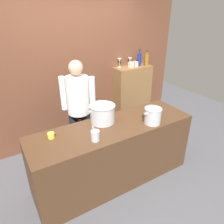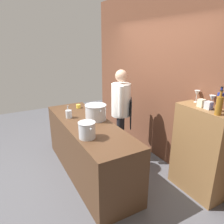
# 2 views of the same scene
# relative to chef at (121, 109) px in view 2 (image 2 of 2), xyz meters

# --- Properties ---
(ground_plane) EXTENTS (8.00, 8.00, 0.00)m
(ground_plane) POSITION_rel_chef_xyz_m (0.18, -0.73, -0.96)
(ground_plane) COLOR #4C4C51
(brick_back_panel) EXTENTS (4.40, 0.10, 3.00)m
(brick_back_panel) POSITION_rel_chef_xyz_m (0.18, 0.67, 0.54)
(brick_back_panel) COLOR brown
(brick_back_panel) RESTS_ON ground_plane
(prep_counter) EXTENTS (2.28, 0.70, 0.90)m
(prep_counter) POSITION_rel_chef_xyz_m (0.18, -0.73, -0.51)
(prep_counter) COLOR #472D1C
(prep_counter) RESTS_ON ground_plane
(bar_cabinet) EXTENTS (0.76, 0.32, 1.29)m
(bar_cabinet) POSITION_rel_chef_xyz_m (1.37, 0.46, -0.32)
(bar_cabinet) COLOR brown
(bar_cabinet) RESTS_ON ground_plane
(chef) EXTENTS (0.46, 0.41, 1.66)m
(chef) POSITION_rel_chef_xyz_m (0.00, 0.00, 0.00)
(chef) COLOR black
(chef) RESTS_ON ground_plane
(stockpot_large) EXTENTS (0.41, 0.35, 0.25)m
(stockpot_large) POSITION_rel_chef_xyz_m (0.12, -0.55, 0.06)
(stockpot_large) COLOR #B7BABF
(stockpot_large) RESTS_ON prep_counter
(stockpot_small) EXTENTS (0.29, 0.23, 0.22)m
(stockpot_small) POSITION_rel_chef_xyz_m (0.68, -0.94, 0.05)
(stockpot_small) COLOR #B7BABF
(stockpot_small) RESTS_ON prep_counter
(utensil_crock) EXTENTS (0.10, 0.10, 0.21)m
(utensil_crock) POSITION_rel_chef_xyz_m (-0.18, -0.91, 0.00)
(utensil_crock) COLOR #B7BABF
(utensil_crock) RESTS_ON prep_counter
(butter_jar) EXTENTS (0.08, 0.08, 0.07)m
(butter_jar) POSITION_rel_chef_xyz_m (-0.61, -0.58, -0.03)
(butter_jar) COLOR yellow
(butter_jar) RESTS_ON prep_counter
(wine_bottle_amber) EXTENTS (0.08, 0.08, 0.30)m
(wine_bottle_amber) POSITION_rel_chef_xyz_m (1.61, 0.35, 0.44)
(wine_bottle_amber) COLOR #8C5919
(wine_bottle_amber) RESTS_ON bar_cabinet
(wine_bottle_cobalt) EXTENTS (0.08, 0.08, 0.31)m
(wine_bottle_cobalt) POSITION_rel_chef_xyz_m (1.52, 0.48, 0.45)
(wine_bottle_cobalt) COLOR navy
(wine_bottle_cobalt) RESTS_ON bar_cabinet
(wine_glass_wide) EXTENTS (0.08, 0.08, 0.17)m
(wine_glass_wide) POSITION_rel_chef_xyz_m (1.11, 0.56, 0.45)
(wine_glass_wide) COLOR silver
(wine_glass_wide) RESTS_ON bar_cabinet
(wine_glass_short) EXTENTS (0.08, 0.08, 0.16)m
(wine_glass_short) POSITION_rel_chef_xyz_m (1.36, 0.56, 0.44)
(wine_glass_short) COLOR silver
(wine_glass_short) RESTS_ON bar_cabinet
(spice_tin_cream) EXTENTS (0.08, 0.08, 0.10)m
(spice_tin_cream) POSITION_rel_chef_xyz_m (1.30, 0.44, 0.38)
(spice_tin_cream) COLOR beige
(spice_tin_cream) RESTS_ON bar_cabinet
(spice_tin_silver) EXTENTS (0.08, 0.08, 0.10)m
(spice_tin_silver) POSITION_rel_chef_xyz_m (1.41, 0.44, 0.38)
(spice_tin_silver) COLOR #B2B2B7
(spice_tin_silver) RESTS_ON bar_cabinet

